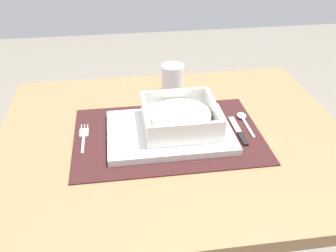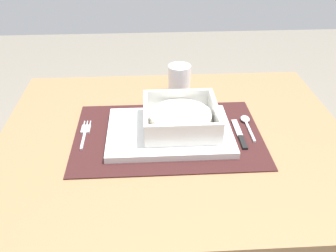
# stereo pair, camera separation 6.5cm
# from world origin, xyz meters

# --- Properties ---
(dining_table) EXTENTS (0.87, 0.72, 0.73)m
(dining_table) POSITION_xyz_m (0.00, 0.00, 0.61)
(dining_table) COLOR #936D47
(dining_table) RESTS_ON ground
(placemat) EXTENTS (0.46, 0.31, 0.00)m
(placemat) POSITION_xyz_m (-0.02, -0.00, 0.73)
(placemat) COLOR #381919
(placemat) RESTS_ON dining_table
(serving_plate) EXTENTS (0.30, 0.22, 0.02)m
(serving_plate) POSITION_xyz_m (-0.01, 0.00, 0.74)
(serving_plate) COLOR white
(serving_plate) RESTS_ON placemat
(porridge_bowl) EXTENTS (0.18, 0.18, 0.06)m
(porridge_bowl) POSITION_xyz_m (0.02, 0.01, 0.77)
(porridge_bowl) COLOR white
(porridge_bowl) RESTS_ON serving_plate
(fork) EXTENTS (0.02, 0.13, 0.00)m
(fork) POSITION_xyz_m (-0.22, 0.02, 0.73)
(fork) COLOR silver
(fork) RESTS_ON placemat
(spoon) EXTENTS (0.02, 0.12, 0.01)m
(spoon) POSITION_xyz_m (0.19, 0.04, 0.74)
(spoon) COLOR silver
(spoon) RESTS_ON placemat
(butter_knife) EXTENTS (0.01, 0.13, 0.01)m
(butter_knife) POSITION_xyz_m (0.16, -0.02, 0.73)
(butter_knife) COLOR black
(butter_knife) RESTS_ON placemat
(drinking_glass) EXTENTS (0.07, 0.07, 0.09)m
(drinking_glass) POSITION_xyz_m (0.03, 0.23, 0.77)
(drinking_glass) COLOR white
(drinking_glass) RESTS_ON dining_table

